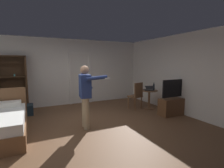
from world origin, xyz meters
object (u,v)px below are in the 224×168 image
Objects in this scene: suitcase_dark at (24,110)px; bookshelf at (11,82)px; tv_flatscreen at (173,104)px; person_blue_shirt at (86,93)px; bottle_on_table at (154,87)px; laptop at (149,89)px; suitcase_small at (22,110)px; wooden_chair at (137,95)px; side_table at (149,96)px.

bookshelf is at bearing 119.20° from suitcase_dark.
tv_flatscreen is 0.71× the size of person_blue_shirt.
person_blue_shirt reaches higher than suitcase_dark.
person_blue_shirt reaches higher than bottle_on_table.
tv_flatscreen is 4.15× the size of bottle_on_table.
suitcase_dark is (-4.43, 2.07, -0.18)m from tv_flatscreen.
bottle_on_table is at bearing 98.07° from tv_flatscreen.
laptop is 4.43m from suitcase_small.
tv_flatscreen is 2.16× the size of suitcase_dark.
bookshelf is at bearing 157.57° from laptop.
suitcase_small is at bearing 127.23° from person_blue_shirt.
wooden_chair is at bearing 123.97° from tv_flatscreen.
bottle_on_table reaches higher than side_table.
bottle_on_table is 4.63m from suitcase_small.
laptop is 0.76× the size of suitcase_dark.
bottle_on_table is at bearing -29.74° from side_table.
suitcase_small is (-3.77, 1.15, -0.39)m from wooden_chair.
wooden_chair reaches higher than suitcase_small.
person_blue_shirt is at bearing -166.17° from bottle_on_table.
tv_flatscreen is 1.31m from wooden_chair.
laptop is 1.46× the size of bottle_on_table.
bottle_on_table is 0.52× the size of suitcase_dark.
wooden_chair is 3.86m from suitcase_dark.
side_table is at bearing -20.93° from suitcase_small.
tv_flatscreen is at bearing -74.41° from side_table.
laptop is at bearing -14.49° from suitcase_dark.
tv_flatscreen is 2.99m from person_blue_shirt.
bookshelf is 1.67× the size of tv_flatscreen.
suitcase_dark reaches higher than suitcase_small.
bottle_on_table is 0.46× the size of suitcase_small.
laptop is at bearing 15.56° from person_blue_shirt.
bookshelf is 3.19m from person_blue_shirt.
side_table is at bearing -13.81° from suitcase_dark.
bottle_on_table reaches higher than suitcase_small.
laptop is at bearing -137.25° from side_table.
bottle_on_table is at bearing 13.83° from person_blue_shirt.
suitcase_dark is at bearing -62.15° from bookshelf.
laptop is 0.25× the size of person_blue_shirt.
wooden_chair reaches higher than side_table.
tv_flatscreen reaches higher than side_table.
laptop is at bearing 108.83° from tv_flatscreen.
laptop is 0.67× the size of suitcase_small.
side_table is at bearing 150.26° from bottle_on_table.
suitcase_dark is (-4.31, 1.21, -0.65)m from bottle_on_table.
person_blue_shirt is (-2.62, -0.73, 0.19)m from laptop.
side_table is 2.48× the size of bottle_on_table.
bookshelf is 4.87m from laptop.
person_blue_shirt is (-2.81, -0.69, 0.12)m from bottle_on_table.
person_blue_shirt is at bearing -54.15° from bookshelf.
bookshelf is 4.74× the size of laptop.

